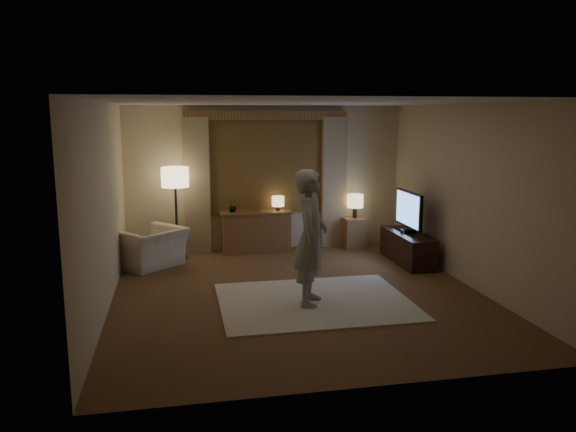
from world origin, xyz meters
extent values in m
cube|color=brown|center=(0.00, 0.00, -0.01)|extent=(5.00, 5.50, 0.02)
cube|color=silver|center=(0.00, 0.00, 2.61)|extent=(5.00, 5.50, 0.02)
cube|color=beige|center=(0.00, 2.76, 1.30)|extent=(5.00, 0.02, 2.60)
cube|color=beige|center=(0.00, -2.76, 1.30)|extent=(5.00, 0.02, 2.60)
cube|color=beige|center=(-2.51, 0.00, 1.30)|extent=(0.02, 5.50, 2.60)
cube|color=beige|center=(2.51, 0.00, 1.30)|extent=(0.02, 5.50, 2.60)
cube|color=black|center=(0.00, 2.73, 1.55)|extent=(2.00, 0.01, 1.70)
cube|color=brown|center=(0.00, 2.72, 1.55)|extent=(2.08, 0.04, 1.78)
cube|color=tan|center=(-1.25, 2.65, 1.20)|extent=(0.45, 0.12, 2.40)
cube|color=tan|center=(1.25, 2.65, 1.20)|extent=(0.45, 0.12, 2.40)
cube|color=brown|center=(0.00, 2.67, 2.42)|extent=(2.90, 0.14, 0.16)
cube|color=beige|center=(0.14, -0.38, 0.01)|extent=(2.50, 2.00, 0.02)
cube|color=brown|center=(-0.23, 2.50, 0.35)|extent=(1.20, 0.40, 0.70)
cube|color=brown|center=(-0.23, 2.50, 0.80)|extent=(0.16, 0.02, 0.20)
imported|color=#999999|center=(-0.63, 2.50, 0.85)|extent=(0.17, 0.13, 0.30)
cylinder|color=black|center=(0.17, 2.50, 0.76)|extent=(0.08, 0.08, 0.12)
cylinder|color=#FFE299|center=(0.17, 2.50, 0.91)|extent=(0.22, 0.22, 0.18)
cylinder|color=black|center=(-1.62, 2.29, 0.02)|extent=(0.33, 0.33, 0.03)
cylinder|color=black|center=(-1.62, 2.29, 0.62)|extent=(0.04, 0.04, 1.25)
cylinder|color=#FFE299|center=(-1.62, 2.29, 1.41)|extent=(0.46, 0.46, 0.33)
imported|color=beige|center=(-2.05, 1.83, 0.32)|extent=(1.30, 1.29, 0.63)
cube|color=brown|center=(1.60, 2.45, 0.28)|extent=(0.40, 0.40, 0.56)
cylinder|color=black|center=(1.60, 2.45, 0.66)|extent=(0.08, 0.08, 0.20)
cylinder|color=#FFE299|center=(1.60, 2.45, 0.88)|extent=(0.30, 0.30, 0.24)
cube|color=black|center=(2.15, 1.28, 0.25)|extent=(0.45, 1.40, 0.50)
cube|color=black|center=(2.15, 1.28, 0.53)|extent=(0.24, 0.11, 0.06)
cube|color=black|center=(2.15, 1.28, 0.90)|extent=(0.05, 0.97, 0.59)
cube|color=#5186DC|center=(2.12, 1.28, 0.90)|extent=(0.00, 0.90, 0.53)
imported|color=#A19B95|center=(0.07, -0.46, 0.90)|extent=(0.62, 0.75, 1.75)
camera|label=1|loc=(-1.59, -7.27, 2.46)|focal=35.00mm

